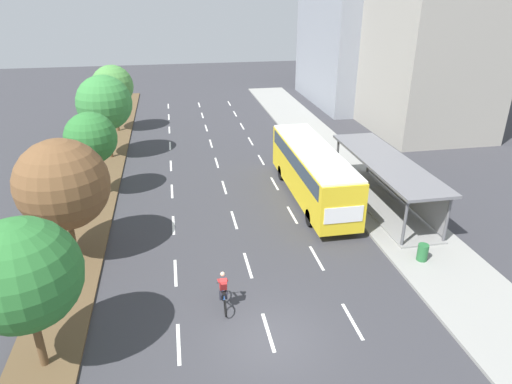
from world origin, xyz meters
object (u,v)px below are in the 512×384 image
Objects in this scene: bus at (312,168)px; median_tree_fourth at (104,103)px; median_tree_second at (62,185)px; trash_bin at (423,252)px; median_tree_nearest at (22,275)px; bus_shelter at (389,178)px; median_tree_third at (91,138)px; median_tree_fifth at (113,86)px; cyclist at (223,292)px.

bus is 16.92m from median_tree_fourth.
trash_bin is (16.82, -3.61, -3.41)m from median_tree_second.
median_tree_second is 0.95× the size of median_tree_fourth.
median_tree_fourth is at bearing 132.10° from trash_bin.
median_tree_fourth is 7.51× the size of trash_bin.
median_tree_second is (-0.15, 7.34, 0.07)m from median_tree_nearest.
median_tree_second is at bearing -161.56° from bus.
bus_shelter is 1.89× the size of median_tree_nearest.
bus reaches higher than bus_shelter.
bus is at bearing 18.44° from median_tree_second.
trash_bin is at bearing 12.60° from median_tree_nearest.
median_tree_third is 20.15m from trash_bin.
median_tree_nearest is 0.95× the size of median_tree_fifth.
median_tree_third is (-17.65, 4.64, 2.08)m from bus_shelter.
median_tree_fourth reaches higher than cyclist.
bus_shelter is 13.67m from cyclist.
bus is (-4.28, 1.84, 0.20)m from bus_shelter.
bus is 13.79m from median_tree_third.
median_tree_third reaches higher than trash_bin.
median_tree_second reaches higher than bus_shelter.
trash_bin is (16.68, 3.73, -3.34)m from median_tree_nearest.
median_tree_third is at bearing -90.30° from median_tree_fourth.
trash_bin is at bearing -68.58° from bus.
median_tree_third is (0.11, 14.68, 0.03)m from median_tree_nearest.
trash_bin is (9.98, 1.64, -0.22)m from cyclist.
median_tree_third is (-13.37, 2.80, 1.88)m from bus.
median_tree_fifth reaches higher than bus_shelter.
median_tree_nearest reaches higher than bus_shelter.
trash_bin is at bearing -12.12° from median_tree_second.
bus_shelter is at bearing 8.59° from median_tree_second.
median_tree_fourth is at bearing -89.04° from median_tree_fifth.
median_tree_fifth is 7.06× the size of trash_bin.
median_tree_fifth is (-0.12, 7.34, -0.15)m from median_tree_fourth.
trash_bin is at bearing 9.33° from cyclist.
median_tree_second reaches higher than median_tree_fifth.
median_tree_fourth reaches higher than median_tree_nearest.
median_tree_fourth reaches higher than bus_shelter.
median_tree_fourth reaches higher than median_tree_third.
bus_shelter is 1.70× the size of median_tree_fourth.
median_tree_nearest is 29.37m from median_tree_fifth.
median_tree_nearest is 22.03m from median_tree_fourth.
median_tree_fifth is (0.17, 22.02, 0.28)m from median_tree_second.
cyclist is 10.12m from trash_bin.
bus_shelter is 12.73× the size of trash_bin.
bus_shelter is at bearing 29.50° from median_tree_nearest.
median_tree_nearest is 7.34m from median_tree_second.
median_tree_fourth is at bearing 145.78° from bus_shelter.
bus reaches higher than trash_bin.
bus is 14.49m from median_tree_second.
median_tree_fifth is at bearing 90.33° from median_tree_third.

